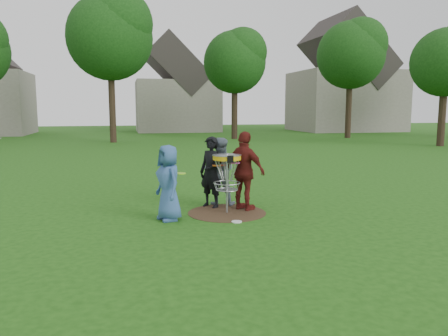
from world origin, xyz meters
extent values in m
plane|color=#19470F|center=(0.00, 0.00, 0.00)|extent=(100.00, 100.00, 0.00)
cylinder|color=#47331E|center=(0.00, 0.00, 0.00)|extent=(1.80, 1.80, 0.01)
imported|color=#32568B|center=(-1.36, -0.34, 0.81)|extent=(0.74, 0.92, 1.62)
imported|color=black|center=(-0.24, 0.67, 0.86)|extent=(0.72, 0.74, 1.72)
imported|color=slate|center=(0.02, 0.90, 0.84)|extent=(0.96, 0.84, 1.67)
imported|color=#5B1814|center=(0.48, 0.20, 0.93)|extent=(1.02, 1.14, 1.86)
cylinder|color=white|center=(0.01, -0.84, 0.01)|extent=(0.22, 0.22, 0.02)
cylinder|color=#9EA0A5|center=(0.00, 0.00, 0.69)|extent=(0.05, 0.05, 1.38)
cylinder|color=#D4A10B|center=(0.00, 0.00, 1.28)|extent=(0.64, 0.64, 0.10)
cylinder|color=#9EA0A5|center=(0.00, 0.00, 1.34)|extent=(0.66, 0.66, 0.01)
cube|color=black|center=(0.00, -0.33, 1.28)|extent=(0.14, 0.02, 0.16)
torus|color=#9EA0A5|center=(0.00, 0.00, 0.70)|extent=(0.62, 0.62, 0.02)
torus|color=#9EA0A5|center=(0.00, 0.00, 0.54)|extent=(0.50, 0.50, 0.02)
cylinder|color=#9EA0A5|center=(0.00, 0.00, 0.53)|extent=(0.44, 0.44, 0.01)
cylinder|color=#9DEE1A|center=(-1.09, -0.27, 0.99)|extent=(0.22, 0.22, 0.02)
cylinder|color=orange|center=(-0.14, 0.40, 1.05)|extent=(0.22, 0.22, 0.02)
cylinder|color=#DF3F3A|center=(0.01, 0.62, 1.02)|extent=(0.22, 0.22, 0.02)
cylinder|color=#EE3ECB|center=(0.22, 0.09, 1.14)|extent=(0.22, 0.22, 0.02)
cylinder|color=#38281C|center=(-3.00, 21.50, 2.31)|extent=(0.46, 0.46, 4.62)
sphere|color=#164211|center=(-3.00, 21.50, 7.04)|extent=(5.72, 5.72, 5.72)
cylinder|color=#38281C|center=(6.00, 23.00, 1.89)|extent=(0.46, 0.46, 3.78)
sphere|color=#164211|center=(6.00, 23.00, 5.76)|extent=(4.68, 4.68, 4.68)
cylinder|color=#38281C|center=(15.00, 22.00, 2.10)|extent=(0.46, 0.46, 4.20)
sphere|color=#164211|center=(15.00, 22.00, 6.40)|extent=(5.20, 5.20, 5.20)
cylinder|color=#38281C|center=(17.00, 14.00, 1.68)|extent=(0.46, 0.46, 3.36)
sphere|color=#164211|center=(17.00, 14.00, 5.12)|extent=(4.16, 4.16, 4.16)
cube|color=gray|center=(3.00, 35.00, 2.50)|extent=(8.00, 7.00, 5.00)
cube|color=#2D2826|center=(3.00, 35.00, 6.44)|extent=(6.11, 7.14, 6.11)
cube|color=gray|center=(20.00, 32.00, 3.00)|extent=(10.00, 8.00, 6.00)
cube|color=#2D2826|center=(20.00, 32.00, 7.80)|extent=(7.64, 8.16, 7.64)
camera|label=1|loc=(-2.24, -9.52, 2.41)|focal=35.00mm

